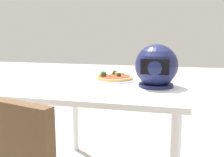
{
  "coord_description": "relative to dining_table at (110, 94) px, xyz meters",
  "views": [
    {
      "loc": [
        -0.43,
        1.64,
        1.04
      ],
      "look_at": [
        -0.01,
        -0.04,
        0.75
      ],
      "focal_mm": 41.61,
      "sensor_mm": 36.0,
      "label": 1
    }
  ],
  "objects": [
    {
      "name": "pizza",
      "position": [
        -0.01,
        -0.07,
        0.11
      ],
      "size": [
        0.25,
        0.25,
        0.06
      ],
      "color": "tan",
      "rests_on": "pizza_plate"
    },
    {
      "name": "motorcycle_helmet",
      "position": [
        -0.31,
        0.07,
        0.21
      ],
      "size": [
        0.26,
        0.26,
        0.26
      ],
      "color": "#191E4C",
      "rests_on": "dining_table"
    },
    {
      "name": "pizza_plate",
      "position": [
        -0.02,
        -0.07,
        0.09
      ],
      "size": [
        0.28,
        0.28,
        0.01
      ],
      "primitive_type": "cylinder",
      "color": "white",
      "rests_on": "dining_table"
    },
    {
      "name": "dining_table",
      "position": [
        0.0,
        0.0,
        0.0
      ],
      "size": [
        1.0,
        1.03,
        0.73
      ],
      "color": "white",
      "rests_on": "ground"
    }
  ]
}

